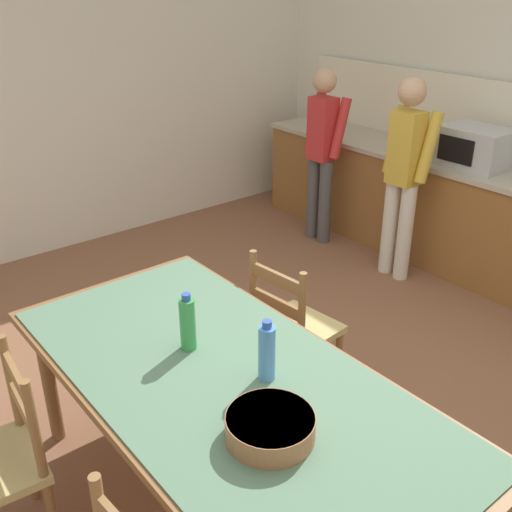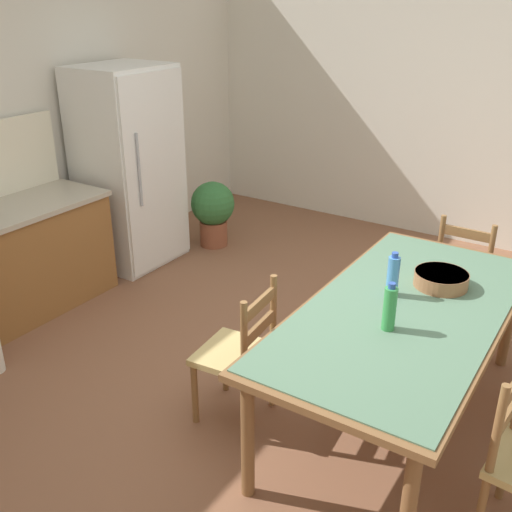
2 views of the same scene
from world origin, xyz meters
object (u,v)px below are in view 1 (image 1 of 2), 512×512
microwave (476,147)px  serving_bowl (270,425)px  dining_table (226,391)px  chair_side_far_left (292,329)px  person_at_sink (322,148)px  bottle_off_centre (267,352)px  bottle_near_centre (188,323)px  person_at_counter (404,170)px

microwave → serving_bowl: bearing=-68.6°
dining_table → chair_side_far_left: size_ratio=2.37×
microwave → dining_table: microwave is taller
chair_side_far_left → person_at_sink: 2.32m
serving_bowl → chair_side_far_left: size_ratio=0.35×
chair_side_far_left → bottle_off_centre: bearing=125.5°
serving_bowl → person_at_sink: 3.52m
bottle_near_centre → person_at_sink: (-1.73, 2.51, -0.04)m
person_at_sink → bottle_off_centre: bearing=-138.6°
microwave → bottle_near_centre: (0.56, -3.01, -0.13)m
person_at_sink → person_at_counter: 0.91m
person_at_counter → person_at_sink: bearing=88.8°
serving_bowl → microwave: bearing=111.4°
serving_bowl → chair_side_far_left: bearing=133.9°
microwave → bottle_off_centre: bearing=-71.9°
bottle_near_centre → dining_table: bearing=-0.2°
bottle_off_centre → person_at_sink: person_at_sink is taller
bottle_near_centre → bottle_off_centre: 0.40m
person_at_sink → dining_table: bearing=-141.6°
chair_side_far_left → person_at_sink: size_ratio=0.59×
dining_table → serving_bowl: bearing=-11.8°
dining_table → chair_side_far_left: (-0.48, 0.81, -0.26)m
bottle_near_centre → serving_bowl: bearing=-7.0°
bottle_off_centre → microwave: bearing=108.1°
microwave → serving_bowl: (1.21, -3.09, -0.21)m
bottle_near_centre → bottle_off_centre: same height
dining_table → microwave: bearing=105.5°
dining_table → person_at_sink: 3.22m
serving_bowl → person_at_counter: person_at_counter is taller
chair_side_far_left → serving_bowl: bearing=128.6°
microwave → bottle_near_centre: bearing=-79.4°
person_at_sink → person_at_counter: (0.91, -0.02, 0.03)m
chair_side_far_left → person_at_counter: bearing=-75.4°
bottle_off_centre → person_at_counter: (-1.20, 2.37, -0.01)m
serving_bowl → person_at_counter: bearing=119.7°
chair_side_far_left → person_at_sink: bearing=-53.6°
chair_side_far_left → person_at_counter: (-0.61, 1.69, 0.45)m
bottle_near_centre → bottle_off_centre: (0.38, 0.13, 0.00)m
dining_table → person_at_counter: 2.73m
bottle_off_centre → serving_bowl: bearing=-37.7°
microwave → person_at_counter: size_ratio=0.32×
bottle_near_centre → chair_side_far_left: 0.95m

